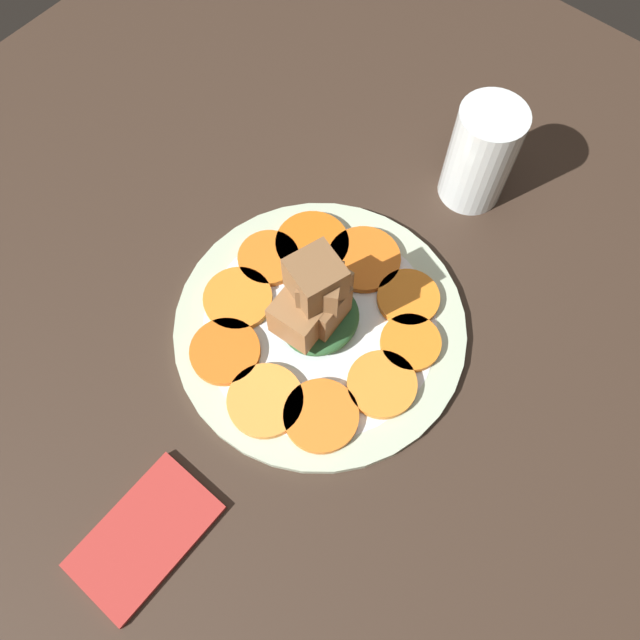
# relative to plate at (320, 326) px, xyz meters

# --- Properties ---
(table_slab) EXTENTS (1.20, 1.20, 0.02)m
(table_slab) POSITION_rel_plate_xyz_m (0.00, 0.00, -0.02)
(table_slab) COLOR #38281E
(table_slab) RESTS_ON ground
(plate) EXTENTS (0.31, 0.31, 0.01)m
(plate) POSITION_rel_plate_xyz_m (0.00, 0.00, 0.00)
(plate) COLOR beige
(plate) RESTS_ON table_slab
(carrot_slice_0) EXTENTS (0.07, 0.07, 0.01)m
(carrot_slice_0) POSITION_rel_plate_xyz_m (0.04, -0.08, 0.01)
(carrot_slice_0) COLOR orange
(carrot_slice_0) RESTS_ON plate
(carrot_slice_1) EXTENTS (0.07, 0.07, 0.01)m
(carrot_slice_1) POSITION_rel_plate_xyz_m (0.09, -0.05, 0.01)
(carrot_slice_1) COLOR orange
(carrot_slice_1) RESTS_ON plate
(carrot_slice_2) EXTENTS (0.08, 0.08, 0.01)m
(carrot_slice_2) POSITION_rel_plate_xyz_m (0.10, 0.01, 0.01)
(carrot_slice_2) COLOR #F9963A
(carrot_slice_2) RESTS_ON plate
(carrot_slice_3) EXTENTS (0.07, 0.07, 0.01)m
(carrot_slice_3) POSITION_rel_plate_xyz_m (0.08, 0.07, 0.01)
(carrot_slice_3) COLOR orange
(carrot_slice_3) RESTS_ON plate
(carrot_slice_4) EXTENTS (0.07, 0.07, 0.01)m
(carrot_slice_4) POSITION_rel_plate_xyz_m (0.01, 0.09, 0.01)
(carrot_slice_4) COLOR orange
(carrot_slice_4) RESTS_ON plate
(carrot_slice_5) EXTENTS (0.06, 0.06, 0.01)m
(carrot_slice_5) POSITION_rel_plate_xyz_m (-0.04, 0.09, 0.01)
(carrot_slice_5) COLOR orange
(carrot_slice_5) RESTS_ON plate
(carrot_slice_6) EXTENTS (0.07, 0.07, 0.01)m
(carrot_slice_6) POSITION_rel_plate_xyz_m (-0.08, 0.05, 0.01)
(carrot_slice_6) COLOR orange
(carrot_slice_6) RESTS_ON plate
(carrot_slice_7) EXTENTS (0.08, 0.08, 0.01)m
(carrot_slice_7) POSITION_rel_plate_xyz_m (-0.09, -0.01, 0.01)
(carrot_slice_7) COLOR orange
(carrot_slice_7) RESTS_ON plate
(carrot_slice_8) EXTENTS (0.08, 0.08, 0.01)m
(carrot_slice_8) POSITION_rel_plate_xyz_m (-0.07, -0.07, 0.01)
(carrot_slice_8) COLOR orange
(carrot_slice_8) RESTS_ON plate
(carrot_slice_9) EXTENTS (0.07, 0.07, 0.01)m
(carrot_slice_9) POSITION_rel_plate_xyz_m (-0.02, -0.09, 0.01)
(carrot_slice_9) COLOR orange
(carrot_slice_9) RESTS_ON plate
(center_pile) EXTENTS (0.09, 0.08, 0.12)m
(center_pile) POSITION_rel_plate_xyz_m (0.00, -0.00, 0.05)
(center_pile) COLOR #2D6033
(center_pile) RESTS_ON plate
(fork) EXTENTS (0.19, 0.05, 0.00)m
(fork) POSITION_rel_plate_xyz_m (0.00, -0.05, 0.01)
(fork) COLOR silver
(fork) RESTS_ON plate
(water_glass) EXTENTS (0.07, 0.07, 0.12)m
(water_glass) POSITION_rel_plate_xyz_m (-0.25, 0.02, 0.06)
(water_glass) COLOR silver
(water_glass) RESTS_ON table_slab
(napkin) EXTENTS (0.13, 0.08, 0.01)m
(napkin) POSITION_rel_plate_xyz_m (0.26, 0.01, -0.00)
(napkin) COLOR #B2332D
(napkin) RESTS_ON table_slab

